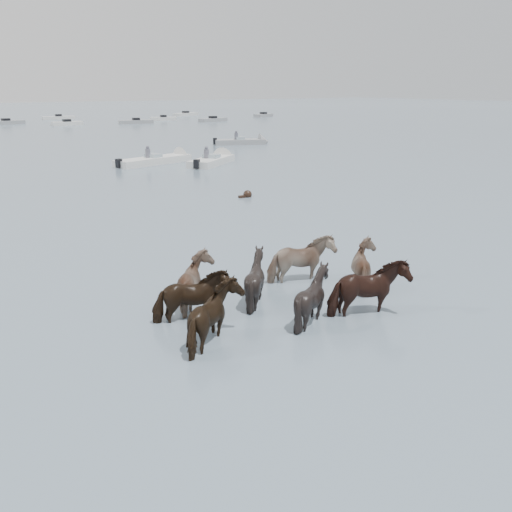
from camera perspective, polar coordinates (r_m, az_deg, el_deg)
ground at (r=12.46m, az=12.16°, el=-8.17°), size 400.00×400.00×0.00m
pony_herd at (r=13.44m, az=2.47°, el=-3.46°), size 6.99×4.48×1.65m
swimming_pony at (r=27.30m, az=-0.98°, el=6.47°), size 0.72×0.44×0.44m
motorboat_c at (r=40.55m, az=-9.87°, el=10.01°), size 6.63×3.19×1.92m
motorboat_d at (r=39.84m, az=-4.28°, el=10.09°), size 5.28×4.44×1.92m
motorboat_e at (r=53.18m, az=-0.90°, el=11.98°), size 5.47×3.50×1.92m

